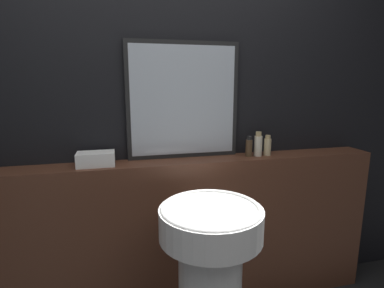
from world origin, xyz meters
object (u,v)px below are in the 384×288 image
lotion_bottle (267,146)px  pedestal_sink (210,275)px  towel_stack (96,159)px  conditioner_bottle (258,145)px  mirror (183,101)px  shampoo_bottle (249,147)px

lotion_bottle → pedestal_sink: bearing=-138.0°
towel_stack → conditioner_bottle: (0.99, 0.00, 0.03)m
pedestal_sink → towel_stack: (-0.53, 0.47, 0.50)m
mirror → conditioner_bottle: size_ratio=4.50×
conditioner_bottle → pedestal_sink: bearing=-134.2°
pedestal_sink → conditioner_bottle: conditioner_bottle is taller
mirror → conditioner_bottle: (0.47, -0.08, -0.28)m
conditioner_bottle → lotion_bottle: 0.07m
shampoo_bottle → conditioner_bottle: conditioner_bottle is taller
shampoo_bottle → lotion_bottle: same height
towel_stack → lotion_bottle: bearing=-0.0°
shampoo_bottle → lotion_bottle: size_ratio=0.99×
mirror → lotion_bottle: (0.53, -0.08, -0.29)m
lotion_bottle → shampoo_bottle: bearing=180.0°
lotion_bottle → mirror: bearing=171.4°
pedestal_sink → mirror: size_ratio=1.26×
towel_stack → conditioner_bottle: conditioner_bottle is taller
pedestal_sink → mirror: mirror is taller
mirror → towel_stack: (-0.52, -0.08, -0.31)m
towel_stack → mirror: bearing=8.8°
towel_stack → lotion_bottle: (1.05, -0.00, 0.02)m
pedestal_sink → shampoo_bottle: 0.80m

